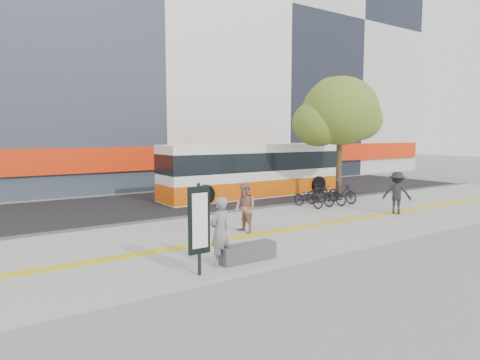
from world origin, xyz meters
TOP-DOWN VIEW (x-y plane):
  - ground at (0.00, 0.00)m, footprint 120.00×120.00m
  - sidewalk at (0.00, 1.50)m, footprint 40.00×7.00m
  - tactile_strip at (0.00, 1.00)m, footprint 40.00×0.45m
  - street at (0.00, 9.00)m, footprint 40.00×8.00m
  - curb at (0.00, 5.00)m, footprint 40.00×0.25m
  - bench at (-2.60, -1.20)m, footprint 1.60×0.45m
  - signboard at (-4.20, -1.51)m, footprint 0.55×0.10m
  - street_tree at (7.18, 4.82)m, footprint 4.40×3.80m
  - bus at (4.66, 8.50)m, footprint 10.72×2.54m
  - bicycle_row at (5.57, 4.00)m, footprint 2.94×1.79m
  - seated_woman at (-3.40, -1.12)m, footprint 0.73×0.57m
  - pedestrian_tan at (-0.82, 1.47)m, footprint 0.70×0.87m
  - pedestrian_dark at (6.49, 0.77)m, footprint 1.18×1.33m

SIDE VIEW (x-z plane):
  - ground at x=0.00m, z-range 0.00..0.00m
  - street at x=0.00m, z-range 0.00..0.06m
  - sidewalk at x=0.00m, z-range 0.00..0.08m
  - curb at x=0.00m, z-range 0.00..0.14m
  - tactile_strip at x=0.00m, z-range 0.08..0.09m
  - bench at x=-2.60m, z-range 0.08..0.53m
  - bicycle_row at x=5.57m, z-range 0.05..1.06m
  - pedestrian_tan at x=-0.82m, z-range 0.08..1.79m
  - seated_woman at x=-3.40m, z-range 0.08..1.84m
  - pedestrian_dark at x=6.49m, z-range 0.08..1.87m
  - signboard at x=-4.20m, z-range 0.27..2.47m
  - bus at x=4.66m, z-range -0.02..2.83m
  - street_tree at x=7.18m, z-range 1.36..7.67m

